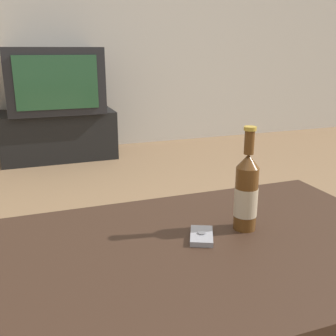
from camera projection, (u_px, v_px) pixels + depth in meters
name	position (u px, v px, depth m)	size (l,w,h in m)	color
back_wall	(62.00, 5.00, 3.46)	(8.00, 0.05, 2.60)	beige
coffee_table	(204.00, 268.00, 1.01)	(1.11, 0.70, 0.45)	#332116
tv_stand	(58.00, 135.00, 3.45)	(0.95, 0.49, 0.41)	black
television	(54.00, 80.00, 3.31)	(0.77, 0.60, 0.53)	black
beer_bottle	(246.00, 192.00, 1.05)	(0.06, 0.06, 0.28)	#563314
cell_phone	(202.00, 236.00, 1.02)	(0.09, 0.12, 0.02)	gray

